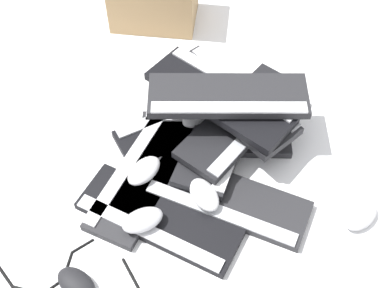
# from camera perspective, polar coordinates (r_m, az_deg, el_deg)

# --- Properties ---
(ground_plane) EXTENTS (3.20, 3.20, 0.00)m
(ground_plane) POSITION_cam_1_polar(r_m,az_deg,el_deg) (1.54, 1.45, -2.01)
(ground_plane) COLOR white
(keyboard_0) EXTENTS (0.34, 0.46, 0.03)m
(keyboard_0) POSITION_cam_1_polar(r_m,az_deg,el_deg) (1.50, -5.10, -3.23)
(keyboard_0) COLOR #232326
(keyboard_0) RESTS_ON ground
(keyboard_1) EXTENTS (0.46, 0.35, 0.03)m
(keyboard_1) POSITION_cam_1_polar(r_m,az_deg,el_deg) (1.43, -3.54, -7.94)
(keyboard_1) COLOR black
(keyboard_1) RESTS_ON ground
(keyboard_2) EXTENTS (0.46, 0.33, 0.03)m
(keyboard_2) POSITION_cam_1_polar(r_m,az_deg,el_deg) (1.46, 3.78, -5.89)
(keyboard_2) COLOR #232326
(keyboard_2) RESTS_ON ground
(keyboard_3) EXTENTS (0.45, 0.18, 0.03)m
(keyboard_3) POSITION_cam_1_polar(r_m,az_deg,el_deg) (1.58, 2.51, 1.14)
(keyboard_3) COLOR #232326
(keyboard_3) RESTS_ON ground
(keyboard_4) EXTENTS (0.46, 0.32, 0.03)m
(keyboard_4) POSITION_cam_1_polar(r_m,az_deg,el_deg) (1.61, -0.34, 2.15)
(keyboard_4) COLOR black
(keyboard_4) RESTS_ON ground
(keyboard_5) EXTENTS (0.31, 0.46, 0.03)m
(keyboard_5) POSITION_cam_1_polar(r_m,az_deg,el_deg) (1.55, 3.20, 1.41)
(keyboard_5) COLOR black
(keyboard_5) RESTS_ON keyboard_3
(keyboard_6) EXTENTS (0.40, 0.43, 0.03)m
(keyboard_6) POSITION_cam_1_polar(r_m,az_deg,el_deg) (1.54, 5.29, 2.58)
(keyboard_6) COLOR black
(keyboard_6) RESTS_ON keyboard_5
(keyboard_7) EXTENTS (0.39, 0.44, 0.03)m
(keyboard_7) POSITION_cam_1_polar(r_m,az_deg,el_deg) (1.55, 4.07, 4.85)
(keyboard_7) COLOR #232326
(keyboard_7) RESTS_ON keyboard_6
(keyboard_8) EXTENTS (0.43, 0.41, 0.03)m
(keyboard_8) POSITION_cam_1_polar(r_m,az_deg,el_deg) (1.52, 3.03, 5.07)
(keyboard_8) COLOR black
(keyboard_8) RESTS_ON keyboard_7
(keyboard_9) EXTENTS (0.45, 0.17, 0.03)m
(keyboard_9) POSITION_cam_1_polar(r_m,az_deg,el_deg) (1.48, 3.87, 5.10)
(keyboard_9) COLOR #232326
(keyboard_9) RESTS_ON keyboard_8
(mouse_0) EXTENTS (0.13, 0.10, 0.04)m
(mouse_0) POSITION_cam_1_polar(r_m,az_deg,el_deg) (1.39, -5.30, -8.08)
(mouse_0) COLOR #B7B7BC
(mouse_0) RESTS_ON keyboard_1
(mouse_1) EXTENTS (0.07, 0.11, 0.04)m
(mouse_1) POSITION_cam_1_polar(r_m,az_deg,el_deg) (1.59, 1.57, 3.66)
(mouse_1) COLOR #4C4C51
(mouse_1) RESTS_ON keyboard_4
(mouse_2) EXTENTS (0.12, 0.13, 0.04)m
(mouse_2) POSITION_cam_1_polar(r_m,az_deg,el_deg) (1.47, -5.15, -2.85)
(mouse_2) COLOR silver
(mouse_2) RESTS_ON keyboard_0
(mouse_3) EXTENTS (0.13, 0.12, 0.04)m
(mouse_3) POSITION_cam_1_polar(r_m,az_deg,el_deg) (1.58, 0.67, 3.02)
(mouse_3) COLOR silver
(mouse_3) RESTS_ON keyboard_4
(mouse_4) EXTENTS (0.11, 0.13, 0.04)m
(mouse_4) POSITION_cam_1_polar(r_m,az_deg,el_deg) (1.42, 1.32, -5.43)
(mouse_4) COLOR silver
(mouse_4) RESTS_ON keyboard_2
(mouse_5) EXTENTS (0.13, 0.12, 0.04)m
(mouse_5) POSITION_cam_1_polar(r_m,az_deg,el_deg) (1.37, -12.23, -14.33)
(mouse_5) COLOR black
(mouse_5) RESTS_ON ground
(mouse_6) EXTENTS (0.12, 0.13, 0.04)m
(mouse_6) POSITION_cam_1_polar(r_m,az_deg,el_deg) (1.58, 0.71, 3.28)
(mouse_6) COLOR #4C4C51
(mouse_6) RESTS_ON keyboard_4
(mouse_7) EXTENTS (0.13, 0.12, 0.04)m
(mouse_7) POSITION_cam_1_polar(r_m,az_deg,el_deg) (1.49, 17.54, -7.27)
(mouse_7) COLOR silver
(mouse_7) RESTS_ON ground
(cable_0) EXTENTS (0.39, 0.16, 0.01)m
(cable_0) POSITION_cam_1_polar(r_m,az_deg,el_deg) (1.44, -17.91, -12.29)
(cable_0) COLOR black
(cable_0) RESTS_ON ground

